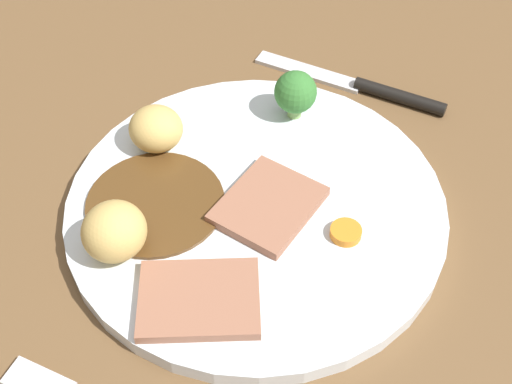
{
  "coord_description": "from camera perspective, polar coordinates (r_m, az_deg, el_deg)",
  "views": [
    {
      "loc": [
        -27.93,
        -11.21,
        43.58
      ],
      "look_at": [
        3.13,
        1.16,
        6.0
      ],
      "focal_mm": 46.84,
      "sensor_mm": 36.0,
      "label": 1
    }
  ],
  "objects": [
    {
      "name": "knife",
      "position": [
        0.63,
        9.29,
        8.84
      ],
      "size": [
        3.05,
        18.56,
        1.2
      ],
      "rotation": [
        0.0,
        0.0,
        1.48
      ],
      "color": "black",
      "rests_on": "dining_table"
    },
    {
      "name": "carrot_coin_front",
      "position": [
        0.49,
        7.67,
        -3.44
      ],
      "size": [
        2.33,
        2.33,
        0.68
      ],
      "primitive_type": "cylinder",
      "color": "orange",
      "rests_on": "dinner_plate"
    },
    {
      "name": "dining_table",
      "position": [
        0.51,
        -0.09,
        -5.9
      ],
      "size": [
        120.0,
        84.0,
        3.6
      ],
      "primitive_type": "cube",
      "color": "brown",
      "rests_on": "ground"
    },
    {
      "name": "roast_potato_left",
      "position": [
        0.47,
        -12.01,
        -3.31
      ],
      "size": [
        5.65,
        5.54,
        4.27
      ],
      "primitive_type": "ellipsoid",
      "rotation": [
        0.0,
        0.0,
        6.02
      ],
      "color": "#D8B260",
      "rests_on": "dinner_plate"
    },
    {
      "name": "gravy_pool",
      "position": [
        0.51,
        -8.56,
        -0.84
      ],
      "size": [
        10.57,
        10.57,
        0.3
      ],
      "primitive_type": "cylinder",
      "color": "#563819",
      "rests_on": "dinner_plate"
    },
    {
      "name": "roast_potato_right",
      "position": [
        0.55,
        -8.54,
        5.37
      ],
      "size": [
        4.48,
        4.57,
        3.63
      ],
      "primitive_type": "ellipsoid",
      "rotation": [
        0.0,
        0.0,
        1.53
      ],
      "color": "#D8B260",
      "rests_on": "dinner_plate"
    },
    {
      "name": "meat_slice_main",
      "position": [
        0.5,
        0.62,
        -1.0
      ],
      "size": [
        8.79,
        7.77,
        0.8
      ],
      "primitive_type": "cube",
      "rotation": [
        0.0,
        0.0,
        2.93
      ],
      "color": "#9E664C",
      "rests_on": "dinner_plate"
    },
    {
      "name": "broccoli_floret",
      "position": [
        0.56,
        3.39,
        8.47
      ],
      "size": [
        3.61,
        3.61,
        4.35
      ],
      "color": "#8CB766",
      "rests_on": "dinner_plate"
    },
    {
      "name": "dinner_plate",
      "position": [
        0.52,
        0.0,
        -1.26
      ],
      "size": [
        29.15,
        29.15,
        1.4
      ],
      "primitive_type": "cylinder",
      "color": "white",
      "rests_on": "dining_table"
    },
    {
      "name": "meat_slice_under",
      "position": [
        0.45,
        -4.88,
        -9.1
      ],
      "size": [
        8.8,
        9.86,
        0.8
      ],
      "primitive_type": "cube",
      "rotation": [
        0.0,
        0.0,
        5.13
      ],
      "color": "#9E664C",
      "rests_on": "dinner_plate"
    }
  ]
}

